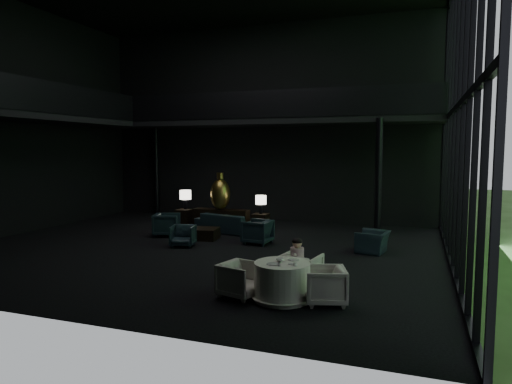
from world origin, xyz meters
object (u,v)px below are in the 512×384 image
(bronze_urn, at_px, (220,194))
(lounge_armchair_west, at_px, (167,222))
(console, at_px, (221,218))
(dining_chair_east, at_px, (325,283))
(coffee_table, at_px, (205,234))
(dining_chair_west, at_px, (241,278))
(lounge_armchair_east, at_px, (257,230))
(dining_chair_north, at_px, (301,268))
(table_lamp_right, at_px, (261,201))
(lounge_armchair_south, at_px, (183,236))
(side_table_right, at_px, (261,222))
(dining_table, at_px, (282,284))
(sofa, at_px, (227,218))
(window_armchair, at_px, (373,240))
(child, at_px, (297,253))
(side_table_left, at_px, (184,217))
(table_lamp_left, at_px, (185,196))

(bronze_urn, bearing_deg, lounge_armchair_west, -116.43)
(console, bearing_deg, dining_chair_east, -53.29)
(lounge_armchair_west, height_order, coffee_table, lounge_armchair_west)
(bronze_urn, height_order, dining_chair_west, bronze_urn)
(lounge_armchair_east, bearing_deg, dining_chair_north, 37.17)
(table_lamp_right, bearing_deg, bronze_urn, -178.89)
(lounge_armchair_east, xyz_separation_m, lounge_armchair_south, (-2.00, -1.13, -0.12))
(dining_chair_north, bearing_deg, dining_chair_east, 138.11)
(lounge_armchair_west, relative_size, coffee_table, 1.14)
(side_table_right, relative_size, lounge_armchair_south, 0.91)
(dining_chair_north, bearing_deg, table_lamp_right, -54.48)
(dining_table, bearing_deg, coffee_table, 129.25)
(table_lamp_right, bearing_deg, sofa, -138.04)
(side_table_right, distance_m, dining_chair_north, 6.95)
(dining_chair_west, bearing_deg, table_lamp_right, 30.32)
(side_table_right, height_order, table_lamp_right, table_lamp_right)
(dining_chair_north, bearing_deg, dining_chair_west, 55.89)
(table_lamp_right, xyz_separation_m, coffee_table, (-1.18, -2.22, -0.90))
(table_lamp_right, distance_m, dining_table, 7.81)
(bronze_urn, xyz_separation_m, side_table_right, (1.60, 0.01, -0.98))
(side_table_right, relative_size, sofa, 0.23)
(window_armchair, height_order, child, child)
(side_table_left, bearing_deg, bronze_urn, -4.01)
(table_lamp_left, bearing_deg, dining_chair_east, -46.60)
(lounge_armchair_east, bearing_deg, coffee_table, -87.59)
(table_lamp_left, xyz_separation_m, dining_chair_east, (6.94, -7.34, -0.74))
(table_lamp_left, relative_size, side_table_right, 1.23)
(side_table_right, distance_m, window_armchair, 4.82)
(sofa, xyz_separation_m, dining_chair_west, (3.02, -6.43, -0.13))
(side_table_right, relative_size, dining_chair_west, 0.80)
(dining_chair_west, bearing_deg, bronze_urn, 41.29)
(table_lamp_left, distance_m, lounge_armchair_east, 4.70)
(side_table_left, distance_m, lounge_armchair_south, 4.03)
(lounge_armchair_west, bearing_deg, dining_table, -152.43)
(bronze_urn, relative_size, dining_chair_west, 1.83)
(side_table_left, distance_m, child, 8.91)
(side_table_left, xyz_separation_m, dining_chair_north, (6.25, -6.34, 0.11))
(window_armchair, height_order, dining_chair_north, dining_chair_north)
(lounge_armchair_south, bearing_deg, console, 80.32)
(dining_chair_north, bearing_deg, console, -43.99)
(table_lamp_right, distance_m, lounge_armchair_east, 2.52)
(side_table_right, xyz_separation_m, window_armchair, (4.20, -2.36, 0.07))
(side_table_left, distance_m, side_table_right, 3.20)
(lounge_armchair_east, height_order, dining_chair_east, lounge_armchair_east)
(table_lamp_left, bearing_deg, dining_table, -50.56)
(table_lamp_left, relative_size, child, 1.19)
(lounge_armchair_west, xyz_separation_m, child, (5.63, -4.17, 0.30))
(bronze_urn, xyz_separation_m, side_table_left, (-1.60, 0.11, -0.98))
(lounge_armchair_east, relative_size, dining_chair_east, 1.14)
(table_lamp_left, xyz_separation_m, dining_chair_north, (6.25, -6.47, -0.72))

